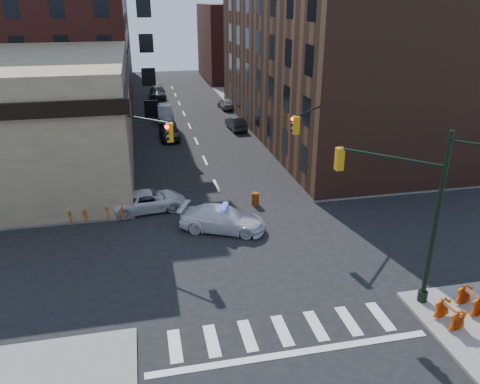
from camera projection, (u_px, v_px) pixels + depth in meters
name	position (u px, v px, depth m)	size (l,w,h in m)	color
ground	(246.00, 251.00, 25.81)	(140.00, 140.00, 0.00)	black
sidewalk_ne	(364.00, 106.00, 59.80)	(34.00, 54.50, 0.15)	gray
apartment_block	(13.00, 7.00, 53.69)	(25.00, 25.00, 24.00)	#58221C
commercial_row_ne	(325.00, 63.00, 45.94)	(14.00, 34.00, 14.00)	#4B2C1E
filler_nw	(65.00, 31.00, 75.57)	(20.00, 18.00, 16.00)	brown
filler_ne	(251.00, 42.00, 78.55)	(16.00, 16.00, 12.00)	#58221C
signal_pole_se	(411.00, 206.00, 20.22)	(5.40, 5.27, 8.00)	black
signal_pole_nw	(131.00, 154.00, 27.82)	(3.58, 3.67, 8.00)	black
signal_pole_ne	(316.00, 142.00, 30.10)	(3.67, 3.58, 8.00)	black
tree_ne_near	(261.00, 94.00, 49.38)	(3.00, 3.00, 4.85)	black
tree_ne_far	(244.00, 82.00, 56.60)	(3.00, 3.00, 4.85)	black
police_car	(223.00, 219.00, 27.91)	(2.09, 5.13, 1.49)	white
pickup	(149.00, 201.00, 30.60)	(2.23, 4.84, 1.35)	silver
parked_car_wnear	(169.00, 131.00, 46.03)	(1.83, 4.56, 1.55)	black
parked_car_wfar	(164.00, 114.00, 52.94)	(1.70, 4.88, 1.61)	gray
parked_car_wdeep	(158.00, 92.00, 64.88)	(2.19, 5.38, 1.56)	black
parked_car_enear	(236.00, 123.00, 49.36)	(1.43, 4.09, 1.35)	black
parked_car_efar	(226.00, 103.00, 58.76)	(1.57, 3.91, 1.33)	gray
pedestrian_a	(78.00, 199.00, 29.74)	(0.70, 0.46, 1.92)	black
pedestrian_b	(97.00, 189.00, 31.71)	(0.78, 0.61, 1.60)	#2A241C
pedestrian_c	(32.00, 208.00, 28.46)	(1.11, 0.46, 1.90)	#1F262F
barrel_road	(255.00, 199.00, 31.44)	(0.49, 0.49, 0.88)	#CD5F09
barrel_bank	(142.00, 202.00, 30.72)	(0.57, 0.57, 1.02)	orange
barricade_se_a	(450.00, 315.00, 19.71)	(1.20, 0.60, 0.90)	orange
barricade_se_b	(471.00, 301.00, 20.59)	(1.21, 0.61, 0.91)	#C94409
barricade_nw_a	(116.00, 210.00, 29.33)	(1.24, 0.62, 0.93)	#F1560B
barricade_nw_b	(78.00, 214.00, 28.90)	(1.16, 0.58, 0.87)	red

